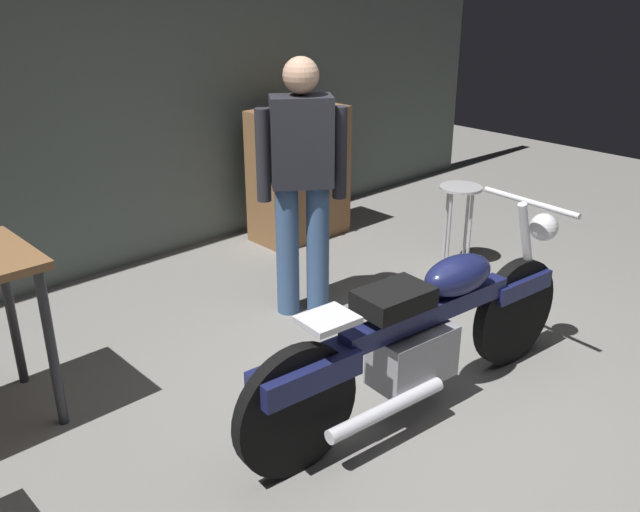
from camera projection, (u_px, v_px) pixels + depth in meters
ground_plane at (409, 407)px, 3.63m from camera, size 12.00×12.00×0.00m
back_wall at (120, 58)px, 4.92m from camera, size 8.00×0.12×3.10m
motorcycle at (423, 332)px, 3.45m from camera, size 2.19×0.60×1.00m
person_standing at (302, 178)px, 4.30m from camera, size 0.48×0.40×1.67m
shop_stool at (460, 204)px, 5.18m from camera, size 0.32×0.32×0.64m
wooden_dresser at (299, 174)px, 5.76m from camera, size 0.80×0.47×1.10m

